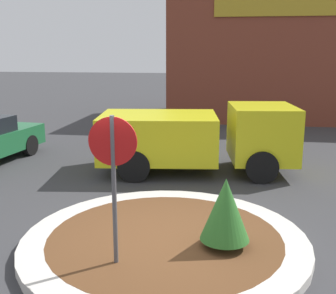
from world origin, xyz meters
TOP-DOWN VIEW (x-y plane):
  - ground_plane at (0.00, 0.00)m, footprint 120.00×120.00m
  - traffic_island at (0.00, 0.00)m, footprint 5.06×5.06m
  - stop_sign at (-0.61, -1.03)m, footprint 0.73×0.07m
  - island_shrub at (1.05, -0.23)m, footprint 0.83×0.83m
  - utility_truck at (0.19, 4.84)m, footprint 5.63×2.87m
  - storefront_building at (5.33, 15.92)m, footprint 14.55×6.07m

SIDE VIEW (x-z plane):
  - ground_plane at x=0.00m, z-range 0.00..0.00m
  - traffic_island at x=0.00m, z-range 0.00..0.17m
  - island_shrub at x=1.05m, z-range 0.24..1.43m
  - utility_truck at x=0.19m, z-range 0.08..1.99m
  - stop_sign at x=-0.61m, z-range 0.49..2.98m
  - storefront_building at x=5.33m, z-range 0.00..6.15m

